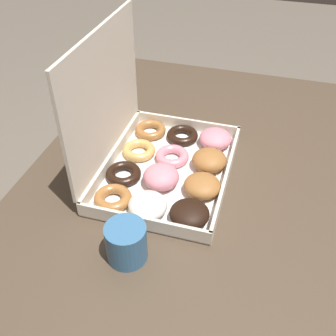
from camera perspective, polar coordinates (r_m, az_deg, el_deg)
The scene contains 4 objects.
ground_plane at distance 1.59m, azimuth 2.69°, elevation -21.07°, with size 8.00×8.00×0.00m, color #6B6054.
dining_table at distance 1.09m, azimuth 3.69°, elevation -4.88°, with size 1.28×0.87×0.72m.
donut_box at distance 1.00m, azimuth -1.08°, elevation 1.55°, with size 0.42×0.32×0.37m.
coffee_mug at distance 0.82m, azimuth -6.08°, elevation -10.63°, with size 0.09×0.09×0.09m.
Camera 1 is at (-0.76, -0.15, 1.40)m, focal length 42.00 mm.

